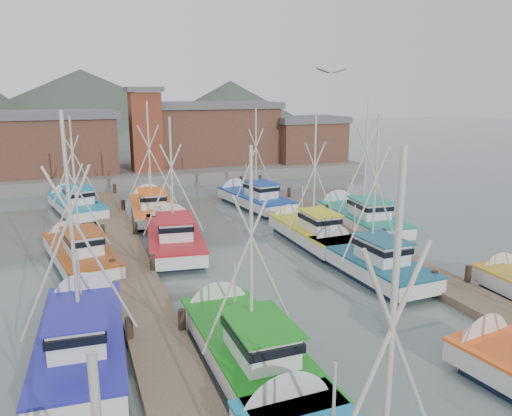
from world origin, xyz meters
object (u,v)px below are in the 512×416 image
object	(u,v)px
lookout_tower	(146,129)
boat_12	(151,207)
boat_4	(244,345)
boat_8	(173,235)

from	to	relation	value
lookout_tower	boat_12	bearing A→B (deg)	-97.66
boat_4	boat_8	xyz separation A→B (m)	(0.36, 14.36, 0.00)
boat_4	lookout_tower	bearing A→B (deg)	85.83
boat_4	boat_12	xyz separation A→B (m)	(0.32, 22.61, 0.00)
lookout_tower	boat_12	world-z (taller)	lookout_tower
boat_4	boat_8	size ratio (longest dim) A/B	0.90
lookout_tower	boat_4	xyz separation A→B (m)	(-2.32, -37.51, -4.87)
boat_12	boat_8	bearing A→B (deg)	-84.96
boat_12	lookout_tower	bearing A→B (deg)	87.07
lookout_tower	boat_8	world-z (taller)	lookout_tower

